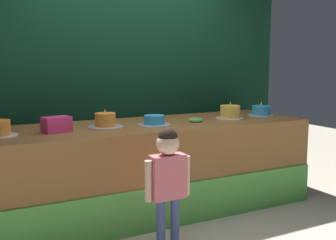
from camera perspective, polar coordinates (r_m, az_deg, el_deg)
ground_plane at (r=3.91m, az=0.78°, el=-14.76°), size 12.00×12.00×0.00m
stage_platform at (r=4.20m, az=-2.58°, el=-6.63°), size 3.33×1.07×0.90m
curtain_backdrop at (r=4.65m, az=-5.97°, el=8.59°), size 4.12×0.08×3.12m
child_figure at (r=3.21m, az=-0.03°, el=-7.42°), size 0.39×0.18×1.02m
pink_box at (r=3.72m, az=-15.36°, el=-0.62°), size 0.26×0.20×0.14m
donut at (r=4.23m, az=3.88°, el=-0.01°), size 0.15×0.15×0.04m
cake_left at (r=3.91m, az=-8.79°, el=-0.14°), size 0.34×0.34×0.18m
cake_center at (r=4.00m, az=-1.94°, el=-0.11°), size 0.32×0.32×0.10m
cake_right at (r=4.52m, az=8.70°, el=1.06°), size 0.31×0.31×0.20m
cake_far_right at (r=4.85m, az=12.90°, el=1.24°), size 0.30×0.30×0.17m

